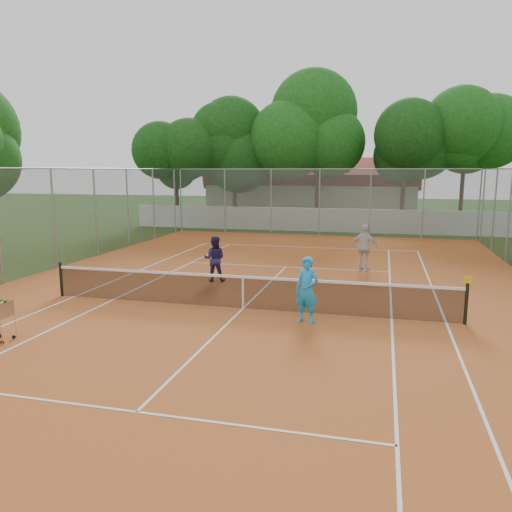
% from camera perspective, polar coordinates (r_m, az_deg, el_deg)
% --- Properties ---
extents(ground, '(120.00, 120.00, 0.00)m').
position_cam_1_polar(ground, '(14.37, -1.49, -6.11)').
color(ground, '#1A370F').
rests_on(ground, ground).
extents(court_pad, '(18.00, 34.00, 0.02)m').
position_cam_1_polar(court_pad, '(14.36, -1.49, -6.07)').
color(court_pad, '#AD5621').
rests_on(court_pad, ground).
extents(court_lines, '(10.98, 23.78, 0.01)m').
position_cam_1_polar(court_lines, '(14.36, -1.49, -6.02)').
color(court_lines, white).
rests_on(court_lines, court_pad).
extents(tennis_net, '(11.88, 0.10, 0.98)m').
position_cam_1_polar(tennis_net, '(14.24, -1.50, -4.13)').
color(tennis_net, black).
rests_on(tennis_net, court_pad).
extents(perimeter_fence, '(18.00, 34.00, 4.00)m').
position_cam_1_polar(perimeter_fence, '(13.95, -1.53, 1.82)').
color(perimeter_fence, slate).
rests_on(perimeter_fence, ground).
extents(boundary_wall, '(26.00, 0.30, 1.50)m').
position_cam_1_polar(boundary_wall, '(32.67, 7.64, 4.11)').
color(boundary_wall, white).
rests_on(boundary_wall, ground).
extents(clubhouse, '(16.40, 9.00, 4.40)m').
position_cam_1_polar(clubhouse, '(42.72, 6.60, 7.40)').
color(clubhouse, beige).
rests_on(clubhouse, ground).
extents(tropical_trees, '(29.00, 19.00, 10.00)m').
position_cam_1_polar(tropical_trees, '(35.51, 8.38, 11.41)').
color(tropical_trees, '#0D350D').
rests_on(tropical_trees, ground).
extents(player_near, '(0.73, 0.59, 1.73)m').
position_cam_1_polar(player_near, '(12.94, 5.83, -3.89)').
color(player_near, '#1B99E6').
rests_on(player_near, court_pad).
extents(player_far_left, '(0.87, 0.73, 1.61)m').
position_cam_1_polar(player_far_left, '(17.79, -4.77, -0.31)').
color(player_far_left, '#251A50').
rests_on(player_far_left, court_pad).
extents(player_far_right, '(1.17, 0.73, 1.85)m').
position_cam_1_polar(player_far_right, '(19.95, 12.32, 0.94)').
color(player_far_right, silver).
rests_on(player_far_right, court_pad).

